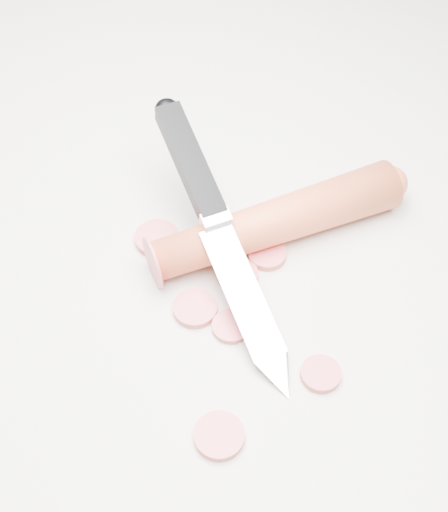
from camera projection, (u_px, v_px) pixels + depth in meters
The scene contains 10 objects.
ground at pixel (247, 274), 0.57m from camera, with size 2.40×2.40×0.00m, color silver.
carrot at pixel (276, 221), 0.58m from camera, with size 0.04×0.04×0.21m, color #CF4B25.
carrot_slice_0 at pixel (157, 238), 0.59m from camera, with size 0.04×0.04×0.01m, color #D85056.
carrot_slice_1 at pixel (195, 308), 0.55m from camera, with size 0.03×0.03×0.01m, color #D85056.
carrot_slice_2 at pixel (237, 275), 0.57m from camera, with size 0.03×0.03×0.01m, color #D85056.
carrot_slice_3 at pixel (231, 326), 0.54m from camera, with size 0.03×0.03×0.01m, color #D85056.
carrot_slice_4 at pixel (321, 374), 0.51m from camera, with size 0.03×0.03×0.01m, color #D85056.
carrot_slice_5 at pixel (267, 254), 0.58m from camera, with size 0.03×0.03×0.01m, color #D85056.
carrot_slice_6 at pixel (219, 436), 0.48m from camera, with size 0.03×0.03×0.01m, color #D85056.
kitchen_knife at pixel (223, 234), 0.54m from camera, with size 0.22×0.17×0.08m, color silver, non-canonical shape.
Camera 1 is at (0.15, -0.30, 0.46)m, focal length 50.00 mm.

